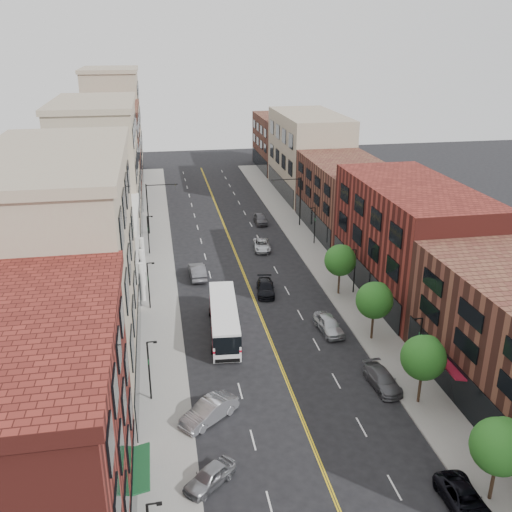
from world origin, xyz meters
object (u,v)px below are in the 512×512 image
car_angle_a (210,476)px  car_lane_c (261,219)px  car_parked_mid (383,380)px  car_lane_b (262,245)px  city_bus (224,317)px  car_parked_near (465,500)px  car_parked_far (329,324)px  car_lane_behind (197,271)px  car_angle_b (209,411)px  car_lane_a (265,288)px

car_angle_a → car_lane_c: bearing=126.1°
car_parked_mid → car_lane_b: 32.79m
city_bus → car_parked_mid: bearing=-39.6°
car_angle_a → car_parked_mid: car_parked_mid is taller
city_bus → car_lane_c: size_ratio=2.67×
city_bus → car_angle_a: bearing=-95.5°
city_bus → car_parked_near: (11.47, -23.94, -1.04)m
car_parked_near → car_parked_far: size_ratio=1.01×
car_lane_behind → car_lane_b: car_lane_behind is taller
car_parked_near → car_lane_b: same height
city_bus → car_parked_mid: 15.94m
city_bus → car_lane_behind: city_bus is taller
car_angle_b → car_parked_near: car_angle_b is taller
car_parked_mid → car_lane_b: bearing=92.2°
city_bus → car_parked_far: size_ratio=2.48×
city_bus → car_lane_a: (5.57, 8.11, -1.01)m
car_angle_a → city_bus: bearing=130.2°
car_parked_near → car_parked_far: 22.54m
city_bus → car_lane_b: (7.72, 21.56, -1.04)m
car_parked_near → car_lane_c: car_lane_c is taller
car_lane_c → car_lane_a: bearing=-98.7°
car_parked_near → car_lane_c: bearing=92.4°
city_bus → car_angle_b: size_ratio=2.39×
car_parked_mid → car_parked_near: bearing=-94.4°
car_parked_near → car_parked_far: (-1.60, 22.48, 0.14)m
car_angle_a → car_lane_a: (8.90, 27.42, 0.03)m
city_bus → car_lane_a: 9.89m
car_parked_near → car_lane_a: bearing=100.9°
car_lane_a → car_lane_c: 24.81m
car_parked_far → car_lane_a: car_parked_far is taller
car_angle_b → car_lane_c: bearing=126.6°
car_angle_a → car_lane_c: 53.48m
car_parked_far → car_lane_behind: size_ratio=0.93×
car_lane_a → car_lane_c: car_lane_c is taller
car_angle_b → car_parked_far: car_angle_b is taller
city_bus → car_lane_a: bearing=59.7°
car_parked_mid → city_bus: bearing=131.8°
car_parked_far → car_lane_b: 23.12m
car_parked_mid → car_parked_far: car_parked_far is taller
car_parked_near → car_lane_a: (-5.90, 32.05, 0.03)m
city_bus → car_lane_behind: 13.84m
car_angle_b → car_parked_near: (14.19, -11.12, -0.14)m
city_bus → car_angle_a: 19.62m
car_angle_b → car_lane_b: bearing=124.9°
car_lane_a → city_bus: bearing=-116.6°
car_lane_c → car_lane_b: bearing=-99.0°
car_lane_a → car_angle_b: bearing=-103.7°
car_parked_near → car_parked_mid: 12.92m
car_parked_far → car_lane_b: (-2.16, 23.02, -0.14)m
car_lane_b → car_parked_near: bearing=-78.7°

